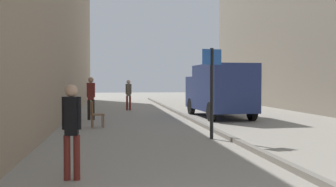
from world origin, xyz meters
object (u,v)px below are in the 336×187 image
at_px(pedestrian_far_crossing, 72,125).
at_px(delivery_van, 220,89).
at_px(pedestrian_main_foreground, 129,93).
at_px(pedestrian_mid_block, 91,95).
at_px(cafe_chair_near_window, 95,112).
at_px(street_sign_post, 212,85).

distance_m(pedestrian_far_crossing, delivery_van, 11.89).
relative_size(pedestrian_main_foreground, pedestrian_mid_block, 0.94).
height_order(pedestrian_main_foreground, cafe_chair_near_window, pedestrian_main_foreground).
relative_size(pedestrian_main_foreground, pedestrian_far_crossing, 1.06).
height_order(pedestrian_mid_block, street_sign_post, street_sign_post).
bearing_deg(cafe_chair_near_window, pedestrian_main_foreground, 159.26).
bearing_deg(pedestrian_main_foreground, street_sign_post, -86.87).
bearing_deg(pedestrian_mid_block, pedestrian_far_crossing, 102.12).
distance_m(pedestrian_main_foreground, street_sign_post, 11.36).
xyz_separation_m(pedestrian_mid_block, street_sign_post, (3.71, -6.01, 0.49)).
xyz_separation_m(pedestrian_far_crossing, cafe_chair_near_window, (0.08, 7.30, -0.39)).
distance_m(pedestrian_mid_block, delivery_van, 5.78).
bearing_deg(cafe_chair_near_window, delivery_van, 110.45).
bearing_deg(street_sign_post, pedestrian_far_crossing, 36.75).
distance_m(pedestrian_main_foreground, pedestrian_mid_block, 5.49).
height_order(pedestrian_main_foreground, pedestrian_mid_block, pedestrian_mid_block).
height_order(pedestrian_mid_block, cafe_chair_near_window, pedestrian_mid_block).
bearing_deg(pedestrian_mid_block, street_sign_post, 132.62).
height_order(pedestrian_far_crossing, delivery_van, delivery_van).
bearing_deg(delivery_van, pedestrian_far_crossing, -120.01).
height_order(pedestrian_far_crossing, street_sign_post, street_sign_post).
height_order(delivery_van, street_sign_post, street_sign_post).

